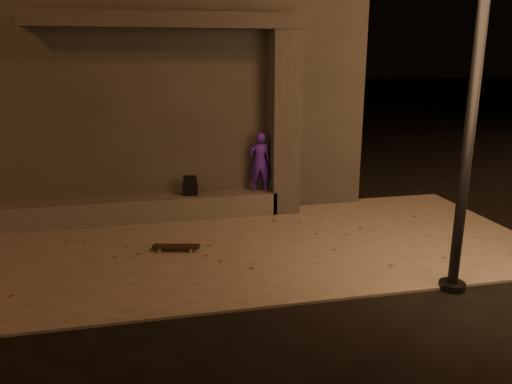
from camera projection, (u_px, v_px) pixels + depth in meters
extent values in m
plane|color=black|center=(234.00, 305.00, 6.55)|extent=(120.00, 120.00, 0.00)
cube|color=#615C56|center=(214.00, 248.00, 8.43)|extent=(11.00, 4.40, 0.04)
cube|color=#393734|center=(143.00, 80.00, 11.77)|extent=(9.00, 5.00, 5.20)
cube|color=#54504C|center=(125.00, 210.00, 9.70)|extent=(6.00, 0.55, 0.45)
cube|color=#393734|center=(284.00, 124.00, 9.95)|extent=(0.55, 0.55, 3.60)
cube|color=#393734|center=(168.00, 20.00, 9.02)|extent=(5.00, 0.70, 0.28)
imported|color=#3F19A7|center=(260.00, 162.00, 10.04)|extent=(0.48, 0.36, 1.21)
cube|color=black|center=(190.00, 189.00, 9.88)|extent=(0.32, 0.24, 0.24)
cube|color=black|center=(190.00, 179.00, 9.82)|extent=(0.26, 0.08, 0.17)
cube|color=black|center=(176.00, 246.00, 8.24)|extent=(0.81, 0.37, 0.02)
cylinder|color=#AE6F45|center=(192.00, 247.00, 8.33)|extent=(0.06, 0.04, 0.05)
cylinder|color=#AE6F45|center=(191.00, 251.00, 8.18)|extent=(0.06, 0.04, 0.05)
cylinder|color=#AE6F45|center=(161.00, 247.00, 8.33)|extent=(0.06, 0.04, 0.05)
cylinder|color=#AE6F45|center=(160.00, 251.00, 8.19)|extent=(0.06, 0.04, 0.05)
cube|color=#99999E|center=(192.00, 247.00, 8.25)|extent=(0.08, 0.17, 0.02)
cube|color=#99999E|center=(160.00, 247.00, 8.25)|extent=(0.08, 0.17, 0.02)
cylinder|color=black|center=(484.00, 1.00, 5.99)|extent=(0.14, 0.14, 7.60)
cylinder|color=black|center=(452.00, 286.00, 6.99)|extent=(0.36, 0.36, 0.10)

